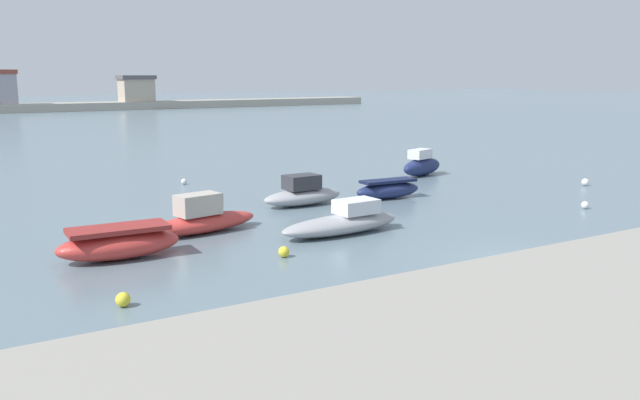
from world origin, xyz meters
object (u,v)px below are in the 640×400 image
(moored_boat_2, at_px, (343,222))
(mooring_buoy_3, at_px, (123,300))
(mooring_buoy_0, at_px, (585,182))
(moored_boat_4, at_px, (388,189))
(moored_boat_5, at_px, (422,165))
(moored_boat_0, at_px, (119,243))
(moored_boat_3, at_px, (303,194))
(mooring_buoy_1, at_px, (284,252))
(mooring_buoy_4, at_px, (184,182))
(mooring_buoy_2, at_px, (585,205))
(moored_boat_1, at_px, (202,219))

(moored_boat_2, bearing_deg, mooring_buoy_3, -160.46)
(mooring_buoy_0, bearing_deg, moored_boat_4, 167.60)
(moored_boat_4, relative_size, moored_boat_5, 0.95)
(moored_boat_0, xyz_separation_m, moored_boat_3, (10.02, 5.00, 0.00))
(mooring_buoy_0, xyz_separation_m, mooring_buoy_3, (-27.56, -6.49, -0.01))
(mooring_buoy_1, height_order, mooring_buoy_4, mooring_buoy_1)
(moored_boat_4, bearing_deg, moored_boat_3, 173.62)
(moored_boat_3, height_order, mooring_buoy_1, moored_boat_3)
(moored_boat_3, xyz_separation_m, mooring_buoy_3, (-11.19, -9.87, -0.34))
(moored_boat_5, relative_size, mooring_buoy_0, 9.37)
(moored_boat_3, distance_m, mooring_buoy_3, 14.93)
(moored_boat_2, height_order, mooring_buoy_2, moored_boat_2)
(mooring_buoy_3, bearing_deg, moored_boat_0, 76.46)
(moored_boat_2, xyz_separation_m, mooring_buoy_3, (-9.69, -4.00, -0.26))
(moored_boat_1, height_order, moored_boat_2, moored_boat_1)
(moored_boat_2, bearing_deg, moored_boat_4, 37.50)
(mooring_buoy_3, bearing_deg, moored_boat_3, 41.42)
(moored_boat_1, xyz_separation_m, mooring_buoy_2, (17.03, -4.77, -0.36))
(moored_boat_4, height_order, mooring_buoy_1, moored_boat_4)
(moored_boat_0, xyz_separation_m, moored_boat_2, (8.52, -0.87, -0.07))
(moored_boat_2, height_order, mooring_buoy_3, moored_boat_2)
(moored_boat_5, bearing_deg, moored_boat_2, -158.62)
(moored_boat_3, distance_m, mooring_buoy_4, 9.20)
(moored_boat_1, relative_size, moored_boat_3, 1.17)
(moored_boat_2, relative_size, mooring_buoy_4, 16.59)
(mooring_buoy_2, distance_m, mooring_buoy_4, 21.31)
(moored_boat_1, xyz_separation_m, mooring_buoy_3, (-4.98, -7.02, -0.34))
(mooring_buoy_3, xyz_separation_m, mooring_buoy_4, (8.38, 18.63, -0.04))
(moored_boat_0, xyz_separation_m, mooring_buoy_1, (4.87, -2.75, -0.34))
(mooring_buoy_1, bearing_deg, mooring_buoy_4, 81.92)
(mooring_buoy_0, height_order, mooring_buoy_4, mooring_buoy_0)
(moored_boat_2, distance_m, mooring_buoy_3, 10.49)
(moored_boat_3, xyz_separation_m, moored_boat_4, (4.51, -0.77, -0.07))
(moored_boat_5, relative_size, mooring_buoy_1, 10.09)
(mooring_buoy_4, bearing_deg, moored_boat_5, -17.57)
(moored_boat_0, bearing_deg, mooring_buoy_4, 64.10)
(mooring_buoy_2, distance_m, mooring_buoy_3, 22.12)
(moored_boat_0, bearing_deg, moored_boat_2, -4.11)
(moored_boat_0, relative_size, moored_boat_3, 0.98)
(mooring_buoy_0, distance_m, mooring_buoy_1, 21.95)
(moored_boat_2, bearing_deg, moored_boat_3, 72.87)
(mooring_buoy_2, bearing_deg, mooring_buoy_1, -179.56)
(mooring_buoy_0, bearing_deg, moored_boat_2, -172.04)
(moored_boat_5, bearing_deg, mooring_buoy_1, -161.12)
(mooring_buoy_4, bearing_deg, mooring_buoy_0, -32.34)
(moored_boat_1, distance_m, moored_boat_2, 5.60)
(moored_boat_0, relative_size, mooring_buoy_0, 10.11)
(moored_boat_0, height_order, moored_boat_2, moored_boat_2)
(moored_boat_1, relative_size, moored_boat_5, 1.29)
(moored_boat_2, relative_size, mooring_buoy_2, 15.33)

